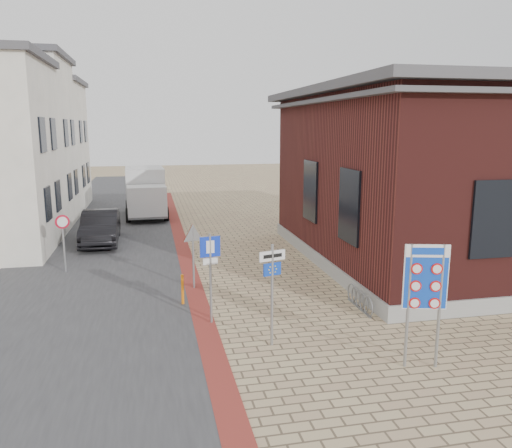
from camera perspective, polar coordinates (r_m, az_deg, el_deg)
name	(u,v)px	position (r m, az deg, el deg)	size (l,w,h in m)	color
ground	(295,348)	(12.60, 4.44, -13.96)	(120.00, 120.00, 0.00)	tan
road_strip	(108,232)	(26.57, -16.53, -0.93)	(7.00, 60.00, 0.02)	#38383A
curb_strip	(184,253)	(21.64, -8.23, -3.25)	(0.60, 40.00, 0.02)	maroon
brick_building	(461,173)	(21.82, 22.42, 5.41)	(13.00, 13.00, 6.80)	gray
townhouse_mid	(0,141)	(29.95, -27.23, 8.42)	(7.40, 6.40, 9.10)	beige
townhouse_far	(27,145)	(35.79, -24.71, 8.23)	(7.40, 6.40, 8.30)	beige
bike_rack	(360,300)	(15.28, 11.76, -8.51)	(0.08, 1.80, 0.60)	slate
sedan	(100,227)	(24.13, -17.35, -0.35)	(1.60, 4.58, 1.51)	black
box_truck	(145,192)	(30.61, -12.52, 3.62)	(2.53, 5.59, 2.88)	slate
border_sign	(426,280)	(11.55, 18.82, -6.06)	(0.95, 0.29, 2.84)	gray
essen_sign	(272,279)	(12.13, 1.85, -6.29)	(0.68, 0.22, 2.56)	gray
parking_sign	(210,263)	(13.51, -5.24, -4.45)	(0.55, 0.12, 2.52)	gray
yield_sign	(193,241)	(16.52, -7.22, -1.94)	(0.75, 0.26, 2.16)	gray
speed_sign	(63,235)	(19.59, -21.18, -1.13)	(0.49, 0.19, 2.17)	gray
bollard	(183,289)	(15.40, -8.39, -7.42)	(0.09, 0.09, 0.95)	orange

